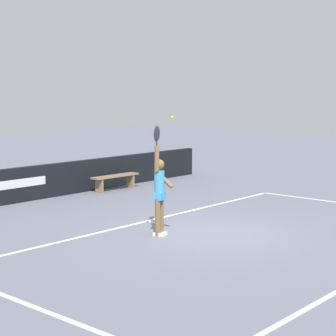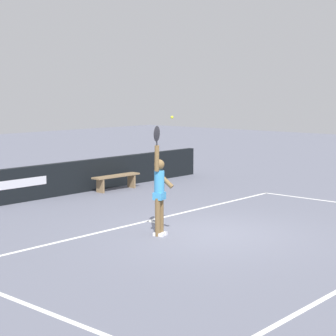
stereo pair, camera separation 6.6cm
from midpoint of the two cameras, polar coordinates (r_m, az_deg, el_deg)
name	(u,v)px [view 2 (the right image)]	position (r m, az deg, el deg)	size (l,w,h in m)	color
ground_plane	(210,233)	(13.44, 4.19, -6.21)	(60.00, 60.00, 0.00)	slate
court_lines	(246,240)	(12.91, 7.55, -6.82)	(10.81, 5.89, 0.00)	white
back_wall	(36,183)	(17.85, -12.30, -1.36)	(14.25, 0.22, 0.99)	black
tennis_player	(159,190)	(13.03, -0.68, -2.13)	(0.50, 0.46, 2.43)	brown
tennis_ball	(172,117)	(12.76, 0.53, 4.84)	(0.06, 0.06, 0.06)	#CFDD2B
courtside_bench_near	(116,178)	(19.13, -4.83, -0.99)	(1.76, 0.40, 0.48)	#8C704E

